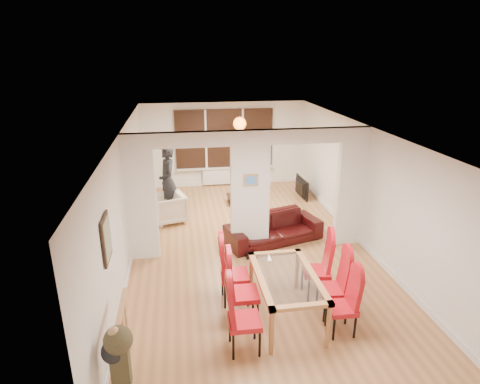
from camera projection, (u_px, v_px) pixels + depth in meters
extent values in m
cube|color=#AA7344|center=(249.00, 249.00, 8.70)|extent=(5.00, 9.00, 0.01)
cube|color=white|center=(250.00, 193.00, 8.26)|extent=(5.00, 0.18, 2.60)
cube|color=black|center=(224.00, 139.00, 12.33)|extent=(3.00, 0.08, 1.80)
cube|color=white|center=(225.00, 176.00, 12.70)|extent=(1.40, 0.08, 0.50)
sphere|color=orange|center=(240.00, 124.00, 11.10)|extent=(0.36, 0.36, 0.36)
cube|color=gray|center=(106.00, 239.00, 5.57)|extent=(0.04, 0.52, 0.67)
cube|color=#4C8CD8|center=(251.00, 180.00, 8.07)|extent=(0.30, 0.03, 0.25)
imported|color=black|center=(274.00, 228.00, 8.96)|extent=(2.29, 1.41, 0.63)
imported|color=beige|center=(168.00, 208.00, 9.98)|extent=(0.96, 0.98, 0.72)
imported|color=black|center=(168.00, 181.00, 10.14)|extent=(0.76, 0.58, 1.87)
imported|color=black|center=(299.00, 187.00, 11.70)|extent=(0.99, 0.16, 0.57)
cylinder|color=#143F19|center=(237.00, 189.00, 11.25)|extent=(0.07, 0.07, 0.27)
imported|color=black|center=(253.00, 195.00, 11.16)|extent=(0.23, 0.23, 0.06)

